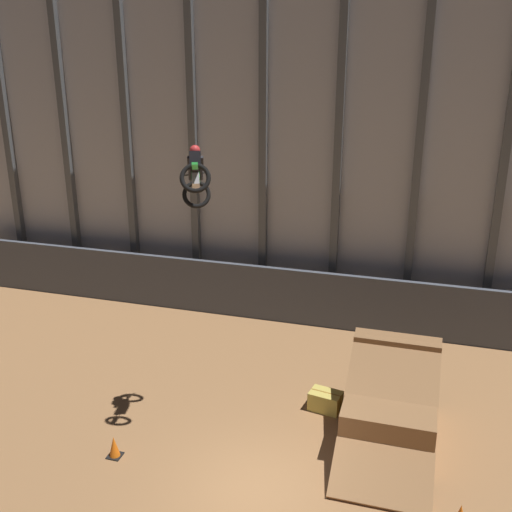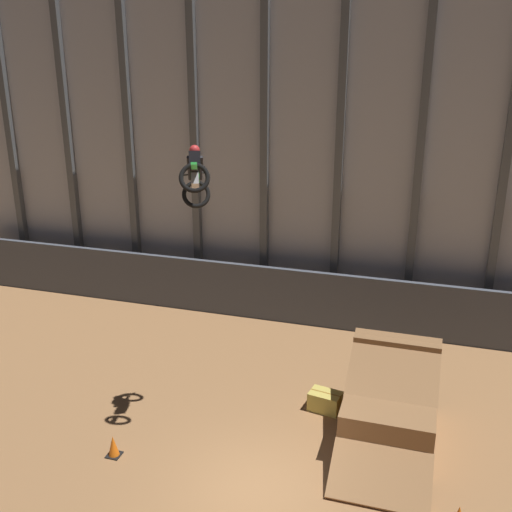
{
  "view_description": "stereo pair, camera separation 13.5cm",
  "coord_description": "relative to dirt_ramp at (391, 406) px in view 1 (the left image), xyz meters",
  "views": [
    {
      "loc": [
        3.18,
        -11.1,
        9.98
      ],
      "look_at": [
        -1.35,
        4.37,
        4.3
      ],
      "focal_mm": 42.0,
      "sensor_mm": 36.0,
      "label": 1
    },
    {
      "loc": [
        3.31,
        -11.06,
        9.98
      ],
      "look_at": [
        -1.35,
        4.37,
        4.3
      ],
      "focal_mm": 42.0,
      "sensor_mm": 36.0,
      "label": 2
    }
  ],
  "objects": [
    {
      "name": "hay_bale_trackside",
      "position": [
        -1.86,
        0.6,
        -0.56
      ],
      "size": [
        0.99,
        0.75,
        0.57
      ],
      "rotation": [
        0.0,
        0.0,
        2.97
      ],
      "color": "#CCB751",
      "rests_on": "ground_plane"
    },
    {
      "name": "arena_back_wall",
      "position": [
        -2.77,
        7.1,
        5.12
      ],
      "size": [
        32.0,
        0.4,
        11.92
      ],
      "color": "#A3A8B2",
      "rests_on": "ground_plane"
    },
    {
      "name": "dirt_ramp",
      "position": [
        0.0,
        0.0,
        0.0
      ],
      "size": [
        2.38,
        4.46,
        2.47
      ],
      "color": "olive",
      "rests_on": "ground_plane"
    },
    {
      "name": "traffic_cone_near_ramp",
      "position": [
        -6.68,
        -3.01,
        -0.56
      ],
      "size": [
        0.36,
        0.36,
        0.58
      ],
      "color": "black",
      "rests_on": "ground_plane"
    },
    {
      "name": "rider_bike_solo",
      "position": [
        -5.06,
        -0.85,
        6.1
      ],
      "size": [
        1.29,
        1.82,
        1.67
      ],
      "rotation": [
        -0.51,
        0.0,
        0.37
      ],
      "color": "black"
    },
    {
      "name": "lower_barrier",
      "position": [
        -2.77,
        5.99,
        0.23
      ],
      "size": [
        31.36,
        0.2,
        2.15
      ],
      "color": "#474C56",
      "rests_on": "ground_plane"
    },
    {
      "name": "ground_plane",
      "position": [
        -2.77,
        -3.18,
        -0.84
      ],
      "size": [
        60.0,
        60.0,
        0.0
      ],
      "primitive_type": "plane",
      "color": "#996B42"
    }
  ]
}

